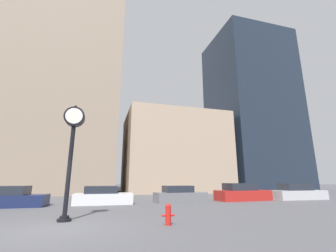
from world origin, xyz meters
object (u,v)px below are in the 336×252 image
object	(u,v)px
street_clock	(72,139)
car_white	(103,196)
car_grey	(180,195)
car_navy	(9,198)
fire_hydrant_near	(168,214)
car_red	(242,193)
car_silver	(298,193)

from	to	relation	value
street_clock	car_white	size ratio (longest dim) A/B	1.24
car_grey	car_navy	bearing A→B (deg)	177.57
car_white	fire_hydrant_near	bearing A→B (deg)	-73.54
car_navy	car_red	distance (m)	16.99
car_navy	car_white	size ratio (longest dim) A/B	1.08
street_clock	fire_hydrant_near	bearing A→B (deg)	-26.94
car_navy	fire_hydrant_near	bearing A→B (deg)	-44.03
car_grey	car_white	bearing A→B (deg)	176.12
car_navy	car_red	bearing A→B (deg)	2.28
car_navy	car_white	bearing A→B (deg)	4.06
car_navy	car_silver	bearing A→B (deg)	1.41
fire_hydrant_near	car_red	bearing A→B (deg)	43.70
car_white	car_red	bearing A→B (deg)	0.52
street_clock	fire_hydrant_near	size ratio (longest dim) A/B	6.45
car_white	fire_hydrant_near	xyz separation A→B (m)	(2.34, -8.65, -0.13)
street_clock	car_white	bearing A→B (deg)	77.08
car_navy	fire_hydrant_near	world-z (taller)	car_navy
car_grey	fire_hydrant_near	distance (m)	9.19
street_clock	fire_hydrant_near	xyz separation A→B (m)	(3.87, -1.97, -3.03)
car_white	street_clock	bearing A→B (deg)	-101.58
car_grey	car_silver	size ratio (longest dim) A/B	0.83
street_clock	car_silver	bearing A→B (deg)	18.80
car_white	car_silver	xyz separation A→B (m)	(16.65, -0.49, 0.05)
street_clock	car_red	distance (m)	14.60
car_grey	car_silver	distance (m)	10.95
car_white	car_silver	distance (m)	16.65
car_grey	car_red	xyz separation A→B (m)	(5.51, -0.06, 0.07)
car_grey	fire_hydrant_near	world-z (taller)	car_grey
car_silver	fire_hydrant_near	distance (m)	16.47
car_silver	car_grey	bearing A→B (deg)	-179.66
street_clock	car_white	world-z (taller)	street_clock
car_white	fire_hydrant_near	distance (m)	8.96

